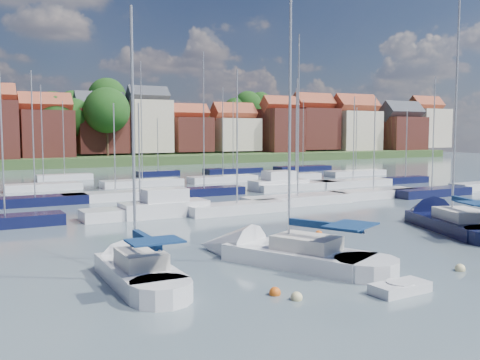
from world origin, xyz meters
TOP-DOWN VIEW (x-y plane):
  - ground at (0.00, 40.00)m, footprint 260.00×260.00m
  - sailboat_left at (-13.18, 3.44)m, footprint 2.80×9.81m
  - sailboat_centre at (-5.64, 3.02)m, footprint 7.79×12.00m
  - sailboat_navy at (10.68, 5.99)m, footprint 7.92×13.67m
  - tender at (-4.02, -4.37)m, footprint 2.65×1.30m
  - buoy_b at (-8.39, -3.05)m, footprint 0.48×0.48m
  - buoy_c at (-8.80, -2.07)m, footprint 0.49×0.49m
  - buoy_d at (1.24, -3.15)m, footprint 0.50×0.50m
  - buoy_e at (0.62, 7.37)m, footprint 0.51×0.51m
  - buoy_g at (-1.93, -0.62)m, footprint 0.51×0.51m
  - marina_field at (1.91, 35.15)m, footprint 79.62×41.41m
  - far_shore_town at (2.23, 132.67)m, footprint 212.46×90.00m

SIDE VIEW (x-z plane):
  - ground at x=0.00m, z-range 0.00..0.00m
  - buoy_b at x=-8.39m, z-range -0.24..0.24m
  - buoy_c at x=-8.80m, z-range -0.24..0.24m
  - buoy_d at x=1.24m, z-range -0.25..0.25m
  - buoy_e at x=0.62m, z-range -0.25..0.25m
  - buoy_g at x=-1.93m, z-range -0.26..0.26m
  - tender at x=-4.02m, z-range -0.06..0.50m
  - sailboat_navy at x=10.68m, z-range -8.81..9.50m
  - sailboat_centre at x=-5.64m, z-range -7.65..8.35m
  - sailboat_left at x=-13.18m, z-range -6.31..7.04m
  - marina_field at x=1.91m, z-range -7.53..8.40m
  - far_shore_town at x=2.23m, z-range -6.53..15.74m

